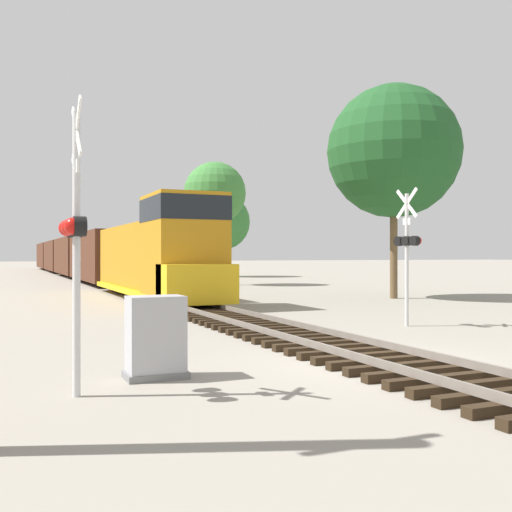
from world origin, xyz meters
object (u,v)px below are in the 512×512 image
Objects in this scene: freight_train at (76,257)px; tree_mid_background at (215,194)px; crossing_signal_far at (408,245)px; relay_cabinet at (156,338)px; tree_far_right at (394,152)px; crossing_signal_near at (74,232)px; tree_deep_background at (222,222)px.

tree_mid_background is (7.39, -19.21, 4.55)m from freight_train.
relay_cabinet is (-8.94, -4.53, -1.75)m from crossing_signal_far.
tree_mid_background reaches higher than relay_cabinet.
crossing_signal_far reaches higher than relay_cabinet.
tree_far_right reaches higher than crossing_signal_far.
freight_train is 49.73m from relay_cabinet.
freight_train is at bearing 111.05° from tree_mid_background.
freight_train is 17.40× the size of crossing_signal_near.
crossing_signal_far is 12.79m from tree_far_right.
crossing_signal_far is 0.51× the size of tree_deep_background.
freight_train reaches higher than crossing_signal_near.
tree_deep_background is at bearing 156.38° from crossing_signal_near.
crossing_signal_far is (10.42, 5.40, -0.07)m from crossing_signal_near.
relay_cabinet is at bearing -137.56° from tree_far_right.
relay_cabinet is at bearing 112.17° from crossing_signal_far.
relay_cabinet is (-4.43, -49.51, -1.30)m from freight_train.
crossing_signal_far is at bearing -84.28° from freight_train.
tree_far_right is 31.46m from tree_deep_background.
crossing_signal_far is at bearing 26.87° from relay_cabinet.
freight_train is 45.21m from crossing_signal_far.
tree_mid_background reaches higher than crossing_signal_far.
freight_train reaches higher than crossing_signal_far.
freight_train is at bearing 84.88° from relay_cabinet.
freight_train is 14.52m from tree_deep_background.
freight_train is 21.08m from tree_mid_background.
tree_far_right reaches higher than crossing_signal_near.
tree_far_right is (6.68, 9.75, 4.88)m from crossing_signal_far.
tree_mid_background is 16.53m from tree_deep_background.
crossing_signal_near is 0.51× the size of tree_mid_background.
crossing_signal_near is 50.47m from tree_deep_background.
tree_mid_background reaches higher than crossing_signal_near.
tree_far_right is 1.29× the size of tree_deep_background.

